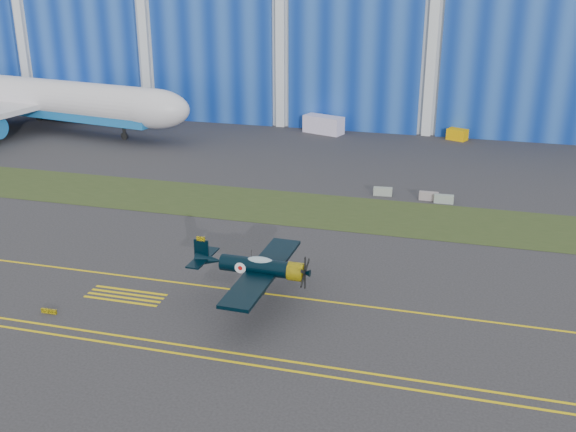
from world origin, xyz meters
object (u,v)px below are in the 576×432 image
(warbird, at_px, (255,266))
(shipping_container, at_px, (324,125))
(tug, at_px, (457,134))
(jetliner, at_px, (24,56))

(warbird, height_order, shipping_container, warbird)
(shipping_container, height_order, tug, shipping_container)
(warbird, height_order, jetliner, jetliner)
(shipping_container, distance_m, tug, 19.24)
(jetliner, bearing_deg, tug, 18.06)
(jetliner, relative_size, tug, 26.14)
(shipping_container, xyz_separation_m, tug, (19.21, 1.00, -0.49))
(jetliner, height_order, shipping_container, jetliner)
(warbird, distance_m, shipping_container, 53.93)
(warbird, bearing_deg, tug, 78.91)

